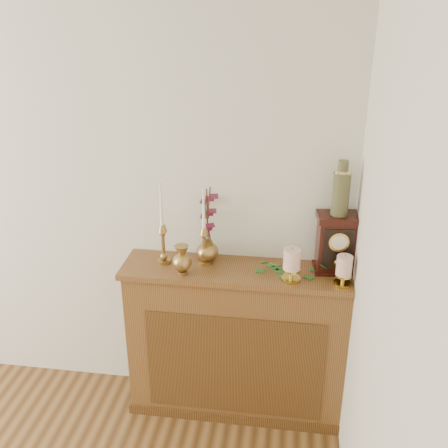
% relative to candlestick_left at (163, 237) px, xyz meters
% --- Properties ---
extents(console_shelf, '(1.24, 0.34, 0.93)m').
position_rel_candlestick_left_xyz_m(console_shelf, '(0.40, -0.01, -0.64)').
color(console_shelf, brown).
rests_on(console_shelf, ground).
extents(candlestick_left, '(0.08, 0.08, 0.46)m').
position_rel_candlestick_left_xyz_m(candlestick_left, '(0.00, 0.00, 0.00)').
color(candlestick_left, '#AC8845').
rests_on(candlestick_left, console_shelf).
extents(candlestick_center, '(0.07, 0.07, 0.43)m').
position_rel_candlestick_left_xyz_m(candlestick_center, '(0.22, 0.02, -0.01)').
color(candlestick_center, '#AC8845').
rests_on(candlestick_center, console_shelf).
extents(bud_vase, '(0.10, 0.10, 0.16)m').
position_rel_candlestick_left_xyz_m(bud_vase, '(0.13, -0.11, -0.07)').
color(bud_vase, '#AC8845').
rests_on(bud_vase, console_shelf).
extents(ginger_jar, '(0.18, 0.19, 0.45)m').
position_rel_candlestick_left_xyz_m(ginger_jar, '(0.23, 0.08, 0.05)').
color(ginger_jar, '#AC8845').
rests_on(ginger_jar, console_shelf).
extents(pillar_candle_left, '(0.10, 0.10, 0.19)m').
position_rel_candlestick_left_xyz_m(pillar_candle_left, '(0.69, -0.10, -0.05)').
color(pillar_candle_left, gold).
rests_on(pillar_candle_left, console_shelf).
extents(pillar_candle_right, '(0.09, 0.09, 0.17)m').
position_rel_candlestick_left_xyz_m(pillar_candle_right, '(0.94, -0.11, -0.06)').
color(pillar_candle_right, gold).
rests_on(pillar_candle_right, console_shelf).
extents(ivy_garland, '(0.36, 0.17, 0.07)m').
position_rel_candlestick_left_xyz_m(ivy_garland, '(0.68, -0.03, -0.14)').
color(ivy_garland, '#276024').
rests_on(ivy_garland, console_shelf).
extents(mantel_clock, '(0.23, 0.17, 0.32)m').
position_rel_candlestick_left_xyz_m(mantel_clock, '(0.91, 0.04, 0.01)').
color(mantel_clock, black).
rests_on(mantel_clock, console_shelf).
extents(ceramic_vase, '(0.09, 0.09, 0.28)m').
position_rel_candlestick_left_xyz_m(ceramic_vase, '(0.91, 0.04, 0.30)').
color(ceramic_vase, '#162D24').
rests_on(ceramic_vase, mantel_clock).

